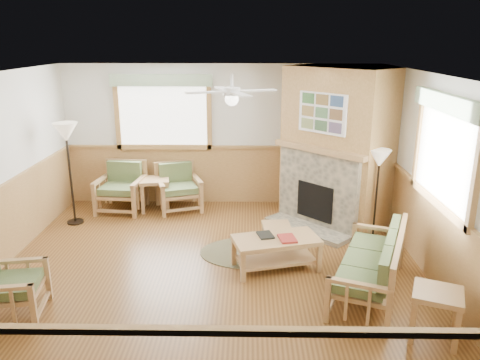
{
  "coord_description": "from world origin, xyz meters",
  "views": [
    {
      "loc": [
        0.51,
        -5.86,
        3.15
      ],
      "look_at": [
        0.4,
        0.7,
        1.15
      ],
      "focal_mm": 35.0,
      "sensor_mm": 36.0,
      "label": 1
    }
  ],
  "objects_px": {
    "sofa": "(369,263)",
    "armchair_left": "(10,285)",
    "end_table_chairs": "(155,194)",
    "floor_lamp_right": "(376,196)",
    "floor_lamp_left": "(70,174)",
    "coffee_table": "(276,253)",
    "end_table_sofa": "(435,315)",
    "armchair_back_right": "(179,187)",
    "footstool": "(276,236)",
    "armchair_back_left": "(121,188)"
  },
  "relations": [
    {
      "from": "sofa",
      "to": "armchair_left",
      "type": "xyz_separation_m",
      "value": [
        -4.31,
        -0.61,
        -0.0
      ]
    },
    {
      "from": "end_table_chairs",
      "to": "floor_lamp_right",
      "type": "xyz_separation_m",
      "value": [
        3.8,
        -1.37,
        0.45
      ]
    },
    {
      "from": "sofa",
      "to": "armchair_left",
      "type": "distance_m",
      "value": 4.35
    },
    {
      "from": "sofa",
      "to": "floor_lamp_left",
      "type": "relative_size",
      "value": 0.99
    },
    {
      "from": "coffee_table",
      "to": "end_table_sofa",
      "type": "distance_m",
      "value": 2.27
    },
    {
      "from": "armchair_back_right",
      "to": "floor_lamp_left",
      "type": "bearing_deg",
      "value": -177.03
    },
    {
      "from": "end_table_chairs",
      "to": "floor_lamp_right",
      "type": "relative_size",
      "value": 0.4
    },
    {
      "from": "armchair_back_right",
      "to": "coffee_table",
      "type": "relative_size",
      "value": 0.73
    },
    {
      "from": "armchair_back_right",
      "to": "footstool",
      "type": "bearing_deg",
      "value": -63.04
    },
    {
      "from": "armchair_left",
      "to": "end_table_chairs",
      "type": "relative_size",
      "value": 1.35
    },
    {
      "from": "armchair_back_left",
      "to": "armchair_back_right",
      "type": "distance_m",
      "value": 1.08
    },
    {
      "from": "coffee_table",
      "to": "floor_lamp_left",
      "type": "relative_size",
      "value": 0.66
    },
    {
      "from": "armchair_back_right",
      "to": "end_table_chairs",
      "type": "xyz_separation_m",
      "value": [
        -0.45,
        -0.01,
        -0.13
      ]
    },
    {
      "from": "end_table_sofa",
      "to": "footstool",
      "type": "xyz_separation_m",
      "value": [
        -1.59,
        2.31,
        -0.1
      ]
    },
    {
      "from": "end_table_sofa",
      "to": "armchair_back_left",
      "type": "bearing_deg",
      "value": 138.77
    },
    {
      "from": "armchair_back_right",
      "to": "sofa",
      "type": "bearing_deg",
      "value": -66.15
    },
    {
      "from": "sofa",
      "to": "footstool",
      "type": "relative_size",
      "value": 4.19
    },
    {
      "from": "sofa",
      "to": "armchair_back_left",
      "type": "relative_size",
      "value": 1.97
    },
    {
      "from": "coffee_table",
      "to": "floor_lamp_right",
      "type": "height_order",
      "value": "floor_lamp_right"
    },
    {
      "from": "coffee_table",
      "to": "floor_lamp_right",
      "type": "distance_m",
      "value": 2.0
    },
    {
      "from": "end_table_sofa",
      "to": "end_table_chairs",
      "type": "bearing_deg",
      "value": 133.83
    },
    {
      "from": "armchair_left",
      "to": "floor_lamp_right",
      "type": "bearing_deg",
      "value": -74.26
    },
    {
      "from": "armchair_back_right",
      "to": "end_table_chairs",
      "type": "bearing_deg",
      "value": 162.03
    },
    {
      "from": "coffee_table",
      "to": "armchair_left",
      "type": "bearing_deg",
      "value": -174.35
    },
    {
      "from": "armchair_back_left",
      "to": "armchair_left",
      "type": "relative_size",
      "value": 1.11
    },
    {
      "from": "armchair_back_right",
      "to": "end_table_sofa",
      "type": "relative_size",
      "value": 1.53
    },
    {
      "from": "sofa",
      "to": "armchair_back_left",
      "type": "distance_m",
      "value": 4.91
    },
    {
      "from": "sofa",
      "to": "floor_lamp_right",
      "type": "height_order",
      "value": "floor_lamp_right"
    },
    {
      "from": "floor_lamp_right",
      "to": "sofa",
      "type": "bearing_deg",
      "value": -106.51
    },
    {
      "from": "sofa",
      "to": "armchair_back_left",
      "type": "bearing_deg",
      "value": -104.73
    },
    {
      "from": "end_table_chairs",
      "to": "armchair_back_left",
      "type": "bearing_deg",
      "value": -172.65
    },
    {
      "from": "sofa",
      "to": "floor_lamp_right",
      "type": "bearing_deg",
      "value": -174.64
    },
    {
      "from": "footstool",
      "to": "floor_lamp_left",
      "type": "height_order",
      "value": "floor_lamp_left"
    },
    {
      "from": "armchair_back_right",
      "to": "end_table_sofa",
      "type": "bearing_deg",
      "value": -69.51
    },
    {
      "from": "end_table_sofa",
      "to": "coffee_table",
      "type": "bearing_deg",
      "value": 136.13
    },
    {
      "from": "coffee_table",
      "to": "end_table_sofa",
      "type": "relative_size",
      "value": 2.09
    },
    {
      "from": "armchair_back_left",
      "to": "end_table_sofa",
      "type": "xyz_separation_m",
      "value": [
        4.42,
        -3.88,
        -0.17
      ]
    },
    {
      "from": "footstool",
      "to": "coffee_table",
      "type": "bearing_deg",
      "value": -93.7
    },
    {
      "from": "sofa",
      "to": "end_table_chairs",
      "type": "distance_m",
      "value": 4.47
    },
    {
      "from": "floor_lamp_right",
      "to": "coffee_table",
      "type": "bearing_deg",
      "value": -147.99
    },
    {
      "from": "armchair_back_left",
      "to": "armchair_back_right",
      "type": "bearing_deg",
      "value": 10.75
    },
    {
      "from": "sofa",
      "to": "end_table_sofa",
      "type": "height_order",
      "value": "sofa"
    },
    {
      "from": "floor_lamp_left",
      "to": "floor_lamp_right",
      "type": "xyz_separation_m",
      "value": [
        5.1,
        -0.65,
        -0.15
      ]
    },
    {
      "from": "floor_lamp_left",
      "to": "floor_lamp_right",
      "type": "height_order",
      "value": "floor_lamp_left"
    },
    {
      "from": "end_table_chairs",
      "to": "end_table_sofa",
      "type": "relative_size",
      "value": 1.07
    },
    {
      "from": "armchair_back_left",
      "to": "end_table_chairs",
      "type": "xyz_separation_m",
      "value": [
        0.62,
        0.08,
        -0.15
      ]
    },
    {
      "from": "armchair_back_left",
      "to": "floor_lamp_left",
      "type": "relative_size",
      "value": 0.5
    },
    {
      "from": "armchair_left",
      "to": "end_table_sofa",
      "type": "bearing_deg",
      "value": -103.48
    },
    {
      "from": "sofa",
      "to": "armchair_back_right",
      "type": "height_order",
      "value": "armchair_back_right"
    },
    {
      "from": "armchair_back_left",
      "to": "armchair_left",
      "type": "bearing_deg",
      "value": -90.21
    }
  ]
}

